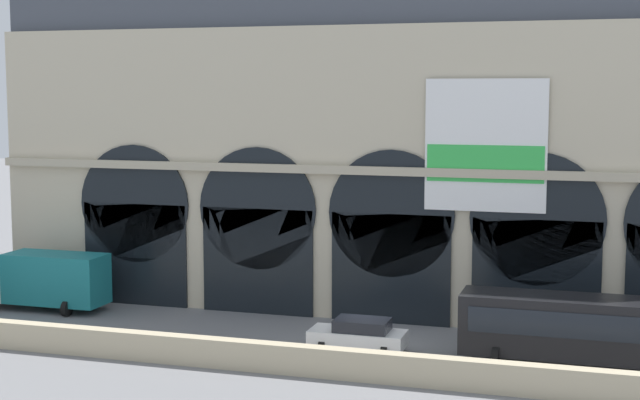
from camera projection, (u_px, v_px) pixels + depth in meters
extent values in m
plane|color=slate|center=(366.00, 348.00, 43.87)|extent=(200.00, 200.00, 0.00)
cube|color=#BCAD8C|center=(338.00, 363.00, 39.21)|extent=(90.00, 0.70, 1.26)
cube|color=beige|center=(401.00, 172.00, 49.79)|extent=(45.09, 4.32, 15.22)
cube|color=black|center=(136.00, 254.00, 52.48)|extent=(6.22, 0.20, 5.68)
cylinder|color=black|center=(134.00, 204.00, 52.15)|extent=(6.54, 0.20, 6.54)
cube|color=black|center=(258.00, 261.00, 50.36)|extent=(6.22, 0.20, 5.68)
cylinder|color=black|center=(257.00, 209.00, 50.03)|extent=(6.54, 0.20, 6.54)
cube|color=black|center=(391.00, 269.00, 48.24)|extent=(6.22, 0.20, 5.68)
cylinder|color=black|center=(391.00, 214.00, 47.91)|extent=(6.54, 0.20, 6.54)
cube|color=black|center=(536.00, 277.00, 46.13)|extent=(6.22, 0.20, 5.68)
cylinder|color=black|center=(537.00, 219.00, 45.80)|extent=(6.54, 0.20, 6.54)
cube|color=white|center=(485.00, 145.00, 46.01)|extent=(5.94, 0.12, 6.50)
cube|color=green|center=(485.00, 164.00, 46.04)|extent=(5.71, 0.04, 1.82)
cube|color=#B6AB91|center=(391.00, 171.00, 47.56)|extent=(45.09, 0.50, 0.44)
cube|color=#19727A|center=(56.00, 278.00, 51.13)|extent=(5.50, 2.30, 2.70)
cylinder|color=black|center=(8.00, 294.00, 53.39)|extent=(0.28, 0.84, 0.84)
cylinder|color=black|center=(67.00, 308.00, 49.94)|extent=(0.28, 0.84, 0.84)
cylinder|color=black|center=(87.00, 300.00, 51.91)|extent=(0.28, 0.84, 0.84)
cube|color=white|center=(358.00, 338.00, 43.14)|extent=(4.40, 1.80, 0.70)
cube|color=black|center=(362.00, 325.00, 43.00)|extent=(2.46, 1.62, 0.55)
cylinder|color=black|center=(322.00, 347.00, 42.83)|extent=(0.28, 0.60, 0.60)
cylinder|color=black|center=(332.00, 338.00, 44.37)|extent=(0.28, 0.60, 0.60)
cylinder|color=black|center=(384.00, 353.00, 41.99)|extent=(0.28, 0.60, 0.60)
cylinder|color=black|center=(392.00, 343.00, 43.52)|extent=(0.28, 0.60, 0.60)
cube|color=black|center=(590.00, 328.00, 40.33)|extent=(11.00, 2.50, 2.60)
cube|color=black|center=(590.00, 327.00, 39.09)|extent=(10.12, 0.04, 1.10)
cylinder|color=black|center=(496.00, 357.00, 40.54)|extent=(0.28, 1.00, 1.00)
cylinder|color=black|center=(501.00, 344.00, 42.67)|extent=(0.28, 1.00, 1.00)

